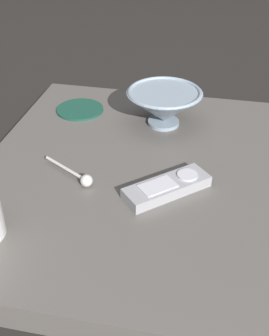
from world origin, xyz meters
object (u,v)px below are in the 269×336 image
(cereal_bowl, at_px, (166,106))
(teaspoon, at_px, (81,177))
(drink_coaster, at_px, (80,109))
(tv_remote_near, at_px, (167,187))

(cereal_bowl, bearing_deg, teaspoon, 64.86)
(cereal_bowl, xyz_separation_m, teaspoon, (0.11, 0.24, -0.03))
(cereal_bowl, height_order, teaspoon, cereal_bowl)
(teaspoon, bearing_deg, cereal_bowl, -115.14)
(cereal_bowl, distance_m, teaspoon, 0.27)
(drink_coaster, bearing_deg, cereal_bowl, 173.34)
(teaspoon, relative_size, drink_coaster, 1.01)
(teaspoon, relative_size, tv_remote_near, 0.72)
(tv_remote_near, bearing_deg, cereal_bowl, -80.62)
(teaspoon, distance_m, tv_remote_near, 0.15)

